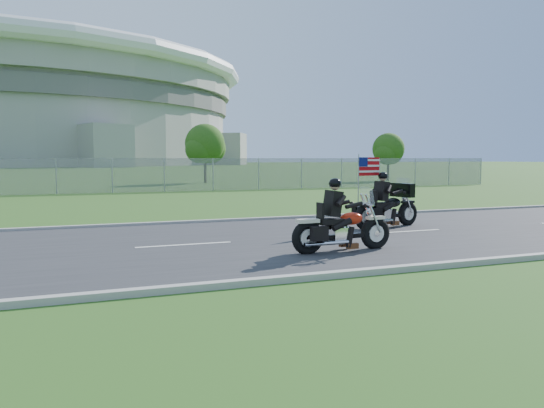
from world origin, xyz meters
name	(u,v)px	position (x,y,z in m)	size (l,w,h in m)	color
ground	(266,242)	(0.00, 0.00, 0.00)	(420.00, 420.00, 0.00)	#2D5019
road	(266,241)	(0.00, 0.00, 0.02)	(120.00, 8.00, 0.04)	#28282B
curb_north	(221,221)	(0.00, 4.05, 0.05)	(120.00, 0.18, 0.12)	#9E9B93
curb_south	(349,274)	(0.00, -4.05, 0.05)	(120.00, 0.18, 0.12)	#9E9B93
fence	(56,176)	(-5.00, 20.00, 1.00)	(60.00, 0.03, 2.00)	gray
stadium	(10,113)	(-20.00, 170.00, 15.58)	(140.40, 140.40, 29.20)	#A3A099
tree_fence_near	(205,146)	(6.04, 30.04, 2.97)	(3.52, 3.28, 4.75)	#382316
tree_fence_far	(389,151)	(22.04, 28.03, 2.64)	(3.08, 2.87, 4.20)	#382316
motorcycle_lead	(341,229)	(0.96, -1.98, 0.51)	(2.39, 0.61, 1.61)	black
motorcycle_follow	(387,209)	(4.08, 1.00, 0.56)	(2.41, 1.01, 2.03)	black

